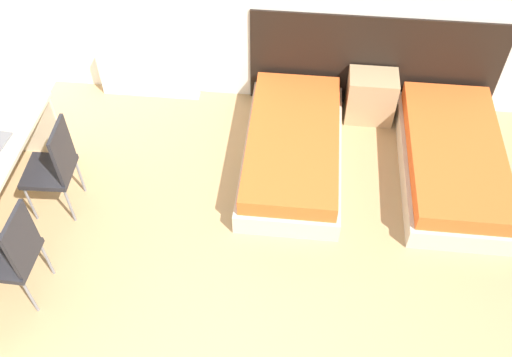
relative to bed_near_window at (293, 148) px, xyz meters
name	(u,v)px	position (x,y,z in m)	size (l,w,h in m)	color
headboard_panel	(374,63)	(0.76, 0.97, 0.35)	(2.57, 0.03, 1.08)	black
bed_near_window	(293,148)	(0.00, 0.00, 0.00)	(0.94, 1.87, 0.39)	beige
bed_near_door	(452,160)	(1.53, 0.00, 0.00)	(0.94, 1.87, 0.39)	beige
nightstand	(371,97)	(0.76, 0.76, 0.08)	(0.50, 0.35, 0.53)	tan
radiator	(149,76)	(-1.62, 0.89, 0.06)	(1.07, 0.12, 0.50)	silver
chair_near_laptop	(54,165)	(-2.03, -0.77, 0.35)	(0.43, 0.43, 0.98)	#232328
chair_near_notebook	(14,253)	(-2.03, -1.68, 0.35)	(0.42, 0.42, 0.98)	#232328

